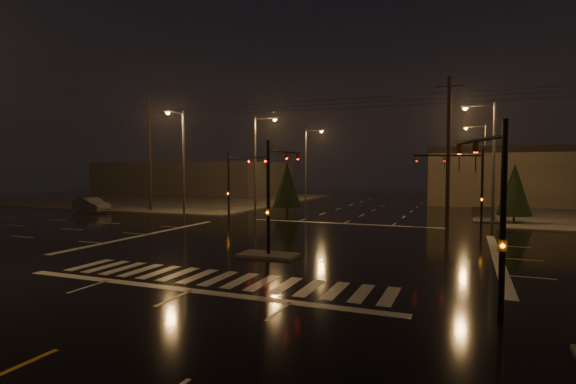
% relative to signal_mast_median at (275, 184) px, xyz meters
% --- Properties ---
extents(ground, '(140.00, 140.00, 0.00)m').
position_rel_signal_mast_median_xyz_m(ground, '(-0.00, 3.07, -3.75)').
color(ground, black).
rests_on(ground, ground).
extents(sidewalk_nw, '(36.00, 36.00, 0.12)m').
position_rel_signal_mast_median_xyz_m(sidewalk_nw, '(-30.00, 33.07, -3.69)').
color(sidewalk_nw, '#4A4842').
rests_on(sidewalk_nw, ground).
extents(median_island, '(3.00, 1.60, 0.15)m').
position_rel_signal_mast_median_xyz_m(median_island, '(-0.00, -0.93, -3.68)').
color(median_island, '#4A4842').
rests_on(median_island, ground).
extents(crosswalk, '(15.00, 2.60, 0.01)m').
position_rel_signal_mast_median_xyz_m(crosswalk, '(-0.00, -5.93, -3.75)').
color(crosswalk, beige).
rests_on(crosswalk, ground).
extents(stop_bar_near, '(16.00, 0.50, 0.01)m').
position_rel_signal_mast_median_xyz_m(stop_bar_near, '(-0.00, -7.93, -3.75)').
color(stop_bar_near, beige).
rests_on(stop_bar_near, ground).
extents(stop_bar_far, '(16.00, 0.50, 0.01)m').
position_rel_signal_mast_median_xyz_m(stop_bar_far, '(-0.00, 14.07, -3.75)').
color(stop_bar_far, beige).
rests_on(stop_bar_far, ground).
extents(commercial_block, '(30.00, 18.00, 5.60)m').
position_rel_signal_mast_median_xyz_m(commercial_block, '(-35.00, 45.07, -0.95)').
color(commercial_block, '#403B38').
rests_on(commercial_block, ground).
extents(signal_mast_median, '(0.25, 4.59, 6.00)m').
position_rel_signal_mast_median_xyz_m(signal_mast_median, '(0.00, 0.00, 0.00)').
color(signal_mast_median, black).
rests_on(signal_mast_median, ground).
extents(signal_mast_ne, '(4.84, 1.86, 6.00)m').
position_rel_signal_mast_median_xyz_m(signal_mast_ne, '(9.50, 13.21, 0.04)').
color(signal_mast_ne, black).
rests_on(signal_mast_ne, ground).
extents(signal_mast_nw, '(4.84, 1.86, 6.00)m').
position_rel_signal_mast_median_xyz_m(signal_mast_nw, '(-9.50, 13.21, 0.04)').
color(signal_mast_nw, black).
rests_on(signal_mast_nw, ground).
extents(signal_mast_se, '(1.55, 3.87, 6.00)m').
position_rel_signal_mast_median_xyz_m(signal_mast_se, '(10.23, -6.68, -0.04)').
color(signal_mast_se, black).
rests_on(signal_mast_se, ground).
extents(streetlight_1, '(2.77, 0.32, 10.00)m').
position_rel_signal_mast_median_xyz_m(streetlight_1, '(-11.18, 21.07, 2.05)').
color(streetlight_1, '#38383A').
rests_on(streetlight_1, ground).
extents(streetlight_2, '(2.77, 0.32, 10.00)m').
position_rel_signal_mast_median_xyz_m(streetlight_2, '(-11.18, 37.07, 2.05)').
color(streetlight_2, '#38383A').
rests_on(streetlight_2, ground).
extents(streetlight_3, '(2.77, 0.32, 10.00)m').
position_rel_signal_mast_median_xyz_m(streetlight_3, '(11.18, 19.07, 2.05)').
color(streetlight_3, '#38383A').
rests_on(streetlight_3, ground).
extents(streetlight_4, '(2.77, 0.32, 10.00)m').
position_rel_signal_mast_median_xyz_m(streetlight_4, '(11.18, 39.07, 2.05)').
color(streetlight_4, '#38383A').
rests_on(streetlight_4, ground).
extents(streetlight_5, '(0.32, 2.77, 10.00)m').
position_rel_signal_mast_median_xyz_m(streetlight_5, '(-16.00, 14.26, 2.05)').
color(streetlight_5, '#38383A').
rests_on(streetlight_5, ground).
extents(utility_pole_0, '(2.20, 0.32, 12.00)m').
position_rel_signal_mast_median_xyz_m(utility_pole_0, '(-22.00, 17.07, 2.38)').
color(utility_pole_0, black).
rests_on(utility_pole_0, ground).
extents(utility_pole_1, '(2.20, 0.32, 12.00)m').
position_rel_signal_mast_median_xyz_m(utility_pole_1, '(8.00, 17.07, 2.38)').
color(utility_pole_1, black).
rests_on(utility_pole_1, ground).
extents(conifer_0, '(2.72, 2.72, 4.95)m').
position_rel_signal_mast_median_xyz_m(conifer_0, '(13.10, 19.15, -0.93)').
color(conifer_0, black).
rests_on(conifer_0, ground).
extents(conifer_3, '(2.87, 2.87, 5.18)m').
position_rel_signal_mast_median_xyz_m(conifer_3, '(-7.18, 19.44, -0.81)').
color(conifer_3, black).
rests_on(conifer_3, ground).
extents(car_crossing, '(4.96, 2.68, 1.55)m').
position_rel_signal_mast_median_xyz_m(car_crossing, '(-26.78, 13.62, -2.98)').
color(car_crossing, '#585B60').
rests_on(car_crossing, ground).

